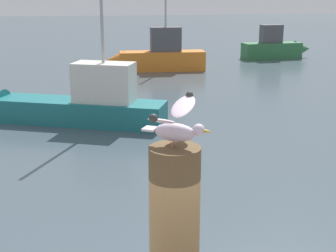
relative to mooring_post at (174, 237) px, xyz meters
The scene contains 5 objects.
mooring_post is the anchor object (origin of this frame).
seagull 0.67m from the mooring_post, 28.93° to the right, with size 0.39×0.56×0.25m.
boat_orange 18.78m from the mooring_post, 83.15° to the left, with size 4.29×1.00×4.08m.
boat_green 23.13m from the mooring_post, 67.94° to the left, with size 3.62×1.17×1.68m.
boat_teal 10.72m from the mooring_post, 96.09° to the left, with size 5.40×2.86×5.09m.
Camera 1 is at (0.02, -3.01, 3.52)m, focal length 53.14 mm.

